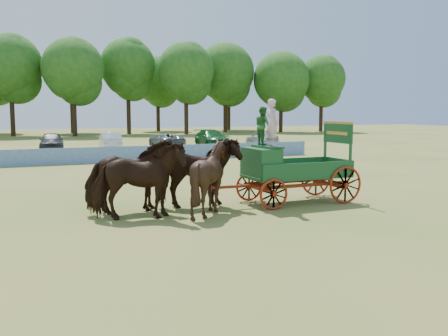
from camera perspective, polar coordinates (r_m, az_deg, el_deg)
ground at (r=17.72m, az=7.87°, el=-4.57°), size 160.00×160.00×0.00m
horse_lead_left at (r=15.79m, az=-9.73°, el=-1.45°), size 3.10×1.82×2.46m
horse_lead_right at (r=16.86m, az=-10.63°, el=-0.97°), size 3.02×1.60×2.46m
horse_wheel_left at (r=16.52m, az=-1.63°, el=-1.00°), size 2.43×2.20×2.46m
horse_wheel_right at (r=17.54m, az=-2.97°, el=-0.57°), size 3.04×1.65×2.46m
farm_dray at (r=18.28m, az=6.38°, el=0.87°), size 6.00×2.00×3.81m
sponsor_banner at (r=33.92m, az=-9.66°, el=1.63°), size 26.00×0.08×1.05m
parked_cars at (r=44.95m, az=-19.04°, el=2.84°), size 41.94×6.94×1.59m
treeline at (r=74.54m, az=-20.55°, el=10.46°), size 88.92×23.63×14.17m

